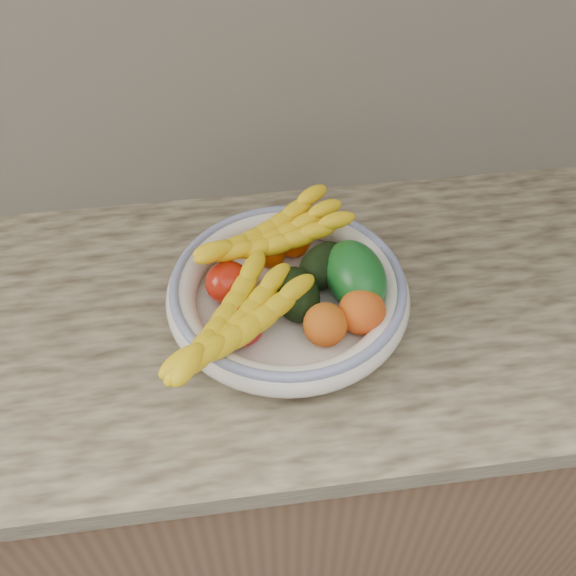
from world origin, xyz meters
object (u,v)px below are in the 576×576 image
Objects in this scene: fruit_bowl at (288,293)px; banana_bunch_front at (234,328)px; banana_bunch_back at (271,240)px; green_mango at (355,276)px.

banana_bunch_front reaches higher than fruit_bowl.
banana_bunch_front is at bearing -136.26° from fruit_bowl.
banana_bunch_back reaches higher than banana_bunch_front.
green_mango is 0.15m from banana_bunch_back.
banana_bunch_front is (-0.20, -0.08, 0.01)m from green_mango.
green_mango reaches higher than banana_bunch_back.
fruit_bowl is at bearing 166.74° from green_mango.
green_mango is 0.45× the size of banana_bunch_front.
banana_bunch_back is at bearing 101.02° from fruit_bowl.
fruit_bowl is at bearing -102.04° from banana_bunch_back.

